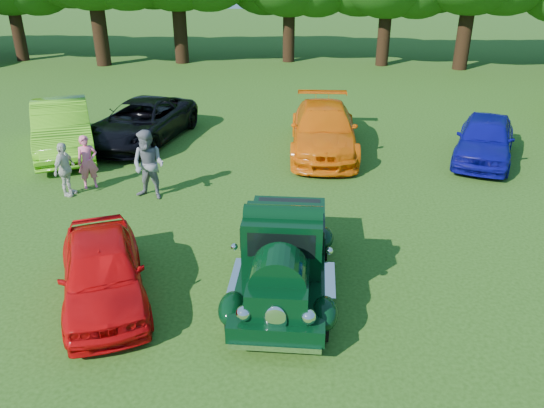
# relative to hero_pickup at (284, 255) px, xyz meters

# --- Properties ---
(ground) EXTENTS (120.00, 120.00, 0.00)m
(ground) POSITION_rel_hero_pickup_xyz_m (-1.53, -0.17, -0.77)
(ground) COLOR #224510
(ground) RESTS_ON ground
(hero_pickup) EXTENTS (2.13, 4.57, 1.79)m
(hero_pickup) POSITION_rel_hero_pickup_xyz_m (0.00, 0.00, 0.00)
(hero_pickup) COLOR black
(hero_pickup) RESTS_ON ground
(red_convertible) EXTENTS (2.97, 4.16, 1.32)m
(red_convertible) POSITION_rel_hero_pickup_xyz_m (-3.49, -0.71, -0.12)
(red_convertible) COLOR red
(red_convertible) RESTS_ON ground
(back_car_lime) EXTENTS (3.88, 5.47, 1.71)m
(back_car_lime) POSITION_rel_hero_pickup_xyz_m (-8.07, 7.62, 0.08)
(back_car_lime) COLOR #54B117
(back_car_lime) RESTS_ON ground
(back_car_black) EXTENTS (3.35, 5.67, 1.48)m
(back_car_black) POSITION_rel_hero_pickup_xyz_m (-5.71, 8.94, -0.04)
(back_car_black) COLOR black
(back_car_black) RESTS_ON ground
(back_car_orange) EXTENTS (2.35, 5.48, 1.58)m
(back_car_orange) POSITION_rel_hero_pickup_xyz_m (0.83, 8.41, 0.01)
(back_car_orange) COLOR orange
(back_car_orange) RESTS_ON ground
(back_car_blue) EXTENTS (3.05, 4.66, 1.48)m
(back_car_blue) POSITION_rel_hero_pickup_xyz_m (6.12, 8.00, -0.04)
(back_car_blue) COLOR #0C0B83
(back_car_blue) RESTS_ON ground
(spectator_pink) EXTENTS (0.69, 0.61, 1.58)m
(spectator_pink) POSITION_rel_hero_pickup_xyz_m (-5.97, 4.68, 0.01)
(spectator_pink) COLOR pink
(spectator_pink) RESTS_ON ground
(spectator_grey) EXTENTS (1.10, 0.94, 1.96)m
(spectator_grey) POSITION_rel_hero_pickup_xyz_m (-3.98, 4.11, 0.21)
(spectator_grey) COLOR slate
(spectator_grey) RESTS_ON ground
(spectator_white) EXTENTS (0.50, 0.96, 1.56)m
(spectator_white) POSITION_rel_hero_pickup_xyz_m (-6.39, 4.09, 0.00)
(spectator_white) COLOR beige
(spectator_white) RESTS_ON ground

